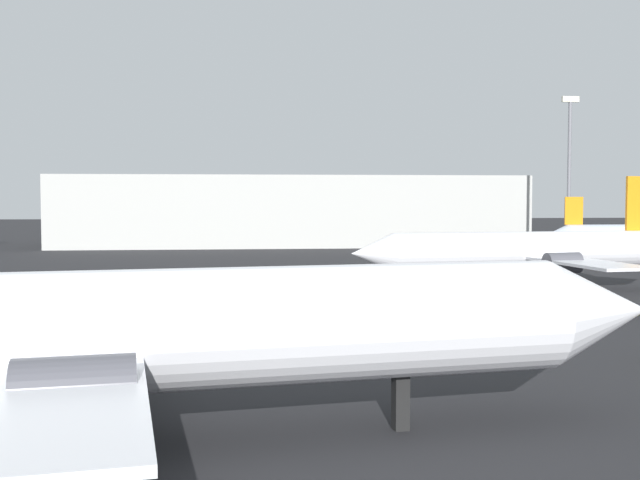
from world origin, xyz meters
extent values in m
cylinder|color=white|center=(-3.64, 13.75, 3.79)|extent=(30.77, 8.36, 3.87)
cone|color=white|center=(13.56, 16.33, 3.79)|extent=(4.78, 4.45, 3.87)
cube|color=white|center=(-5.15, 13.52, 3.21)|extent=(8.61, 22.92, 0.24)
cylinder|color=#4C4C54|center=(-4.88, 17.86, 3.02)|extent=(3.28, 2.26, 1.83)
cylinder|color=#4C4C54|center=(-3.61, 9.45, 3.02)|extent=(3.28, 2.26, 1.83)
cube|color=black|center=(6.02, 15.20, 0.93)|extent=(0.58, 0.58, 1.86)
cube|color=black|center=(-5.45, 15.53, 0.93)|extent=(0.58, 0.58, 1.86)
cube|color=black|center=(-4.85, 11.51, 0.93)|extent=(0.58, 0.58, 1.86)
cylinder|color=white|center=(24.29, 51.31, 3.61)|extent=(23.51, 6.05, 3.20)
cone|color=white|center=(10.99, 49.65, 3.61)|extent=(3.89, 3.61, 3.20)
cube|color=white|center=(25.44, 51.45, 3.13)|extent=(7.22, 25.68, 0.22)
cylinder|color=#4C4C54|center=(25.35, 46.58, 2.97)|extent=(2.92, 1.97, 1.64)
cylinder|color=#4C4C54|center=(24.16, 56.15, 2.97)|extent=(2.92, 1.97, 1.64)
cube|color=black|center=(16.89, 50.39, 1.00)|extent=(0.51, 0.51, 2.01)
cube|color=black|center=(25.67, 49.64, 1.00)|extent=(0.51, 0.51, 2.01)
cube|color=black|center=(25.22, 53.26, 1.00)|extent=(0.51, 0.51, 2.01)
cylinder|color=#B2BCCC|center=(50.58, 82.37, 3.25)|extent=(18.08, 3.11, 2.88)
cone|color=#B2BCCC|center=(39.97, 82.50, 3.25)|extent=(3.21, 2.92, 2.88)
cube|color=#B2BCCC|center=(49.68, 82.38, 2.82)|extent=(3.37, 20.74, 0.18)
cube|color=#B2BCCC|center=(41.92, 82.48, 3.54)|extent=(1.83, 6.15, 0.12)
cube|color=orange|center=(42.28, 82.47, 6.44)|extent=(2.34, 0.25, 3.49)
cylinder|color=#4C4C54|center=(50.27, 86.31, 2.68)|extent=(2.20, 1.34, 1.31)
cube|color=black|center=(49.69, 83.84, 0.91)|extent=(0.37, 0.37, 1.81)
cube|color=black|center=(49.66, 80.92, 0.91)|extent=(0.37, 0.37, 1.81)
cylinder|color=slate|center=(46.72, 94.09, 10.76)|extent=(0.50, 0.50, 21.51)
cube|color=#F2EACC|center=(46.72, 94.09, 21.91)|extent=(2.40, 0.50, 0.80)
cube|color=#B7B7B2|center=(9.05, 124.62, 5.88)|extent=(77.90, 27.04, 11.76)
camera|label=1|loc=(0.61, -10.36, 7.91)|focal=43.15mm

